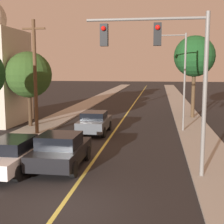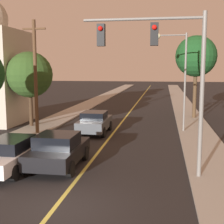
% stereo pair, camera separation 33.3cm
% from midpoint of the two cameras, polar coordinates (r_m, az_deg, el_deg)
% --- Properties ---
extents(ground_plane, '(200.00, 200.00, 0.00)m').
position_cam_midpoint_polar(ground_plane, '(10.86, -10.50, -17.08)').
color(ground_plane, black).
extents(road_surface, '(9.19, 80.00, 0.01)m').
position_cam_midpoint_polar(road_surface, '(45.63, 4.33, 2.24)').
color(road_surface, black).
rests_on(road_surface, ground).
extents(sidewalk_left, '(2.50, 80.00, 0.12)m').
position_cam_midpoint_polar(sidewalk_left, '(46.41, -2.88, 2.42)').
color(sidewalk_left, '#9E998E').
rests_on(sidewalk_left, ground).
extents(sidewalk_right, '(2.50, 80.00, 0.12)m').
position_cam_midpoint_polar(sidewalk_right, '(45.57, 11.69, 2.16)').
color(sidewalk_right, '#9E998E').
rests_on(sidewalk_right, ground).
extents(car_near_lane_front, '(2.11, 4.13, 1.61)m').
position_cam_midpoint_polar(car_near_lane_front, '(14.73, -10.01, -6.90)').
color(car_near_lane_front, black).
rests_on(car_near_lane_front, ground).
extents(car_near_lane_second, '(1.95, 4.11, 1.57)m').
position_cam_midpoint_polar(car_near_lane_second, '(21.99, -3.65, -1.88)').
color(car_near_lane_second, '#474C51').
rests_on(car_near_lane_second, ground).
extents(car_outer_lane_front, '(1.90, 4.93, 1.46)m').
position_cam_midpoint_polar(car_outer_lane_front, '(15.02, -18.06, -7.14)').
color(car_outer_lane_front, white).
rests_on(car_outer_lane_front, ground).
extents(traffic_signal_mast, '(4.95, 0.42, 6.68)m').
position_cam_midpoint_polar(traffic_signal_mast, '(12.98, 9.35, 9.23)').
color(traffic_signal_mast, slate).
rests_on(traffic_signal_mast, ground).
extents(streetlamp_right, '(2.20, 0.36, 6.89)m').
position_cam_midpoint_polar(streetlamp_right, '(22.67, 11.42, 7.90)').
color(streetlamp_right, slate).
rests_on(streetlamp_right, ground).
extents(utility_pole_left, '(1.60, 0.24, 7.68)m').
position_cam_midpoint_polar(utility_pole_left, '(21.99, -14.30, 6.56)').
color(utility_pole_left, '#513823').
rests_on(utility_pole_left, ground).
extents(tree_left_far, '(3.52, 3.52, 5.73)m').
position_cam_midpoint_polar(tree_left_far, '(24.82, -15.36, 6.57)').
color(tree_left_far, '#3D2B1C').
rests_on(tree_left_far, ground).
extents(tree_right_near, '(3.65, 3.65, 7.35)m').
position_cam_midpoint_polar(tree_right_near, '(29.14, 14.53, 9.78)').
color(tree_right_near, '#4C3823').
rests_on(tree_right_near, ground).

